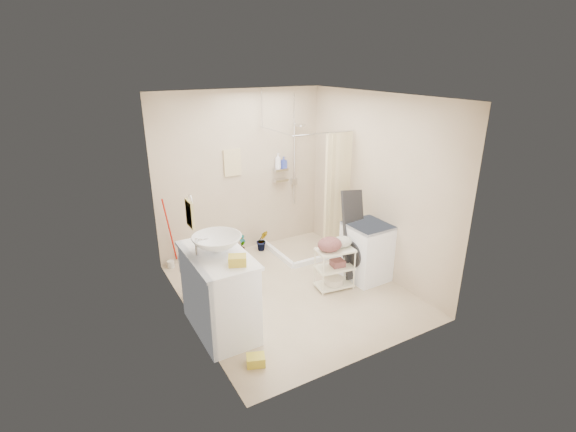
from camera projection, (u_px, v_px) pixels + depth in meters
name	position (u px, v px, depth m)	size (l,w,h in m)	color
floor	(291.00, 290.00, 5.78)	(3.20, 3.20, 0.00)	beige
ceiling	(292.00, 96.00, 4.86)	(2.80, 3.20, 0.04)	silver
wall_back	(241.00, 174.00, 6.62)	(2.80, 0.04, 2.60)	beige
wall_front	(375.00, 248.00, 4.02)	(2.80, 0.04, 2.60)	beige
wall_left	(184.00, 221.00, 4.67)	(0.04, 3.20, 2.60)	beige
wall_right	(376.00, 186.00, 5.97)	(0.04, 3.20, 2.60)	beige
vanity	(219.00, 292.00, 4.79)	(0.63, 1.12, 0.99)	white
sink	(217.00, 244.00, 4.63)	(0.56, 0.56, 0.19)	silver
counter_basket	(237.00, 260.00, 4.35)	(0.19, 0.15, 0.10)	gold
floor_basket	(256.00, 359.00, 4.35)	(0.28, 0.21, 0.15)	yellow
toilet	(207.00, 274.00, 5.54)	(0.37, 0.65, 0.66)	silver
mop	(167.00, 233.00, 6.21)	(0.11, 0.11, 1.14)	#B61407
potted_plant_a	(241.00, 244.00, 6.81)	(0.19, 0.13, 0.35)	brown
potted_plant_b	(262.00, 240.00, 6.94)	(0.20, 0.16, 0.36)	brown
hanging_towel	(232.00, 163.00, 6.47)	(0.28, 0.03, 0.42)	beige
towel_ring	(190.00, 212.00, 4.46)	(0.04, 0.22, 0.34)	#E6DA8E
tp_holder	(190.00, 265.00, 4.94)	(0.08, 0.12, 0.14)	white
shower	(305.00, 190.00, 6.66)	(1.10, 1.10, 2.10)	white
shampoo_bottle_a	(278.00, 161.00, 6.79)	(0.10, 0.10, 0.25)	white
shampoo_bottle_b	(284.00, 162.00, 6.87)	(0.08, 0.08, 0.18)	#3547AC
washing_machine	(367.00, 251.00, 5.99)	(0.57, 0.59, 0.84)	white
laundry_rack	(335.00, 265.00, 5.74)	(0.51, 0.30, 0.70)	white
ironing_board	(354.00, 234.00, 5.96)	(0.37, 0.11, 1.32)	black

